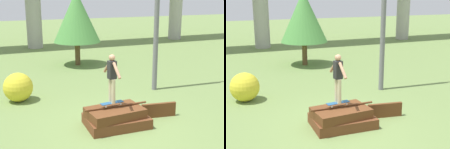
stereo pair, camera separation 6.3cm
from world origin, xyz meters
TOP-DOWN VIEW (x-y plane):
  - ground_plane at (0.00, 0.00)m, footprint 80.00×80.00m
  - scrap_pile at (-0.03, -0.02)m, footprint 2.00×1.36m
  - scrap_plank_loose at (1.54, 0.10)m, footprint 1.16×0.28m
  - skateboard at (-0.12, 0.06)m, footprint 0.74×0.27m
  - skater at (-0.12, 0.06)m, footprint 0.24×0.99m
  - tree_behind_left at (1.29, 8.48)m, footprint 2.58×2.58m
  - bush_yellow_flowering at (-2.49, 3.45)m, footprint 1.09×1.09m

SIDE VIEW (x-z plane):
  - ground_plane at x=0.00m, z-range 0.00..0.00m
  - scrap_plank_loose at x=1.54m, z-range 0.00..0.47m
  - scrap_pile at x=-0.03m, z-range -0.05..0.61m
  - bush_yellow_flowering at x=-2.49m, z-range 0.00..1.09m
  - skateboard at x=-0.12m, z-range 0.69..0.78m
  - skater at x=-0.12m, z-range 0.84..2.31m
  - tree_behind_left at x=1.29m, z-range 0.64..4.74m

